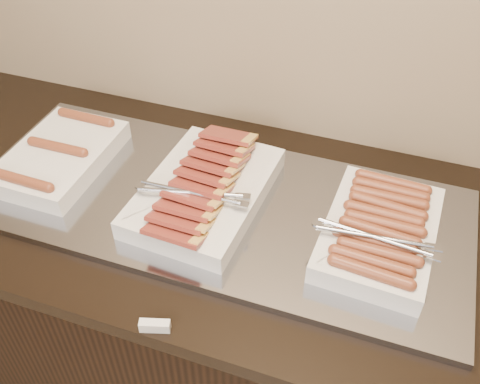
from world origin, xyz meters
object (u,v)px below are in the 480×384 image
object	(u,v)px
dish_center	(204,189)
dish_right	(380,231)
dish_left	(60,156)
counter	(212,312)
warming_tray	(215,204)

from	to	relation	value
dish_center	dish_right	size ratio (longest dim) A/B	1.16
dish_left	counter	bearing A→B (deg)	0.36
counter	dish_right	distance (m)	0.65
dish_right	warming_tray	bearing A→B (deg)	-177.65
dish_right	counter	bearing A→B (deg)	-177.61
dish_center	dish_right	bearing A→B (deg)	3.49
counter	dish_center	distance (m)	0.50
counter	warming_tray	world-z (taller)	warming_tray
dish_left	dish_right	size ratio (longest dim) A/B	0.94
counter	dish_center	bearing A→B (deg)	-101.62
warming_tray	dish_right	distance (m)	0.39
warming_tray	dish_left	bearing A→B (deg)	180.00
dish_right	dish_left	bearing A→B (deg)	-177.34
dish_center	warming_tray	bearing A→B (deg)	10.71
warming_tray	counter	bearing A→B (deg)	180.00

